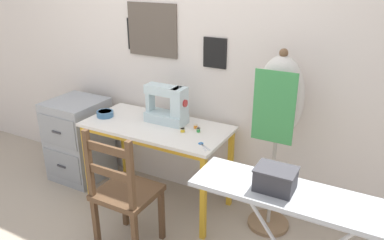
{
  "coord_description": "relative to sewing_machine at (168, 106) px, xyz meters",
  "views": [
    {
      "loc": [
        1.57,
        -2.0,
        1.89
      ],
      "look_at": [
        0.34,
        0.26,
        0.84
      ],
      "focal_mm": 35.0,
      "sensor_mm": 36.0,
      "label": 1
    }
  ],
  "objects": [
    {
      "name": "dress_form",
      "position": [
        0.87,
        0.04,
        0.13
      ],
      "size": [
        0.33,
        0.32,
        1.4
      ],
      "color": "#846647",
      "rests_on": "ground_plane"
    },
    {
      "name": "wall_back",
      "position": [
        -0.06,
        0.26,
        0.41
      ],
      "size": [
        10.0,
        0.07,
        2.55
      ],
      "color": "silver",
      "rests_on": "ground_plane"
    },
    {
      "name": "thread_spool_mid_table",
      "position": [
        0.25,
        -0.0,
        -0.13
      ],
      "size": [
        0.04,
        0.04,
        0.03
      ],
      "color": "orange",
      "rests_on": "sewing_table"
    },
    {
      "name": "storage_box",
      "position": [
        1.12,
        -0.82,
        0.08
      ],
      "size": [
        0.19,
        0.15,
        0.11
      ],
      "color": "#333338",
      "rests_on": "ironing_board"
    },
    {
      "name": "ironing_board",
      "position": [
        1.25,
        -0.81,
        -0.03
      ],
      "size": [
        1.07,
        0.3,
        0.9
      ],
      "color": "#ADB2B7",
      "rests_on": "ground_plane"
    },
    {
      "name": "ground_plane",
      "position": [
        -0.06,
        -0.38,
        -0.86
      ],
      "size": [
        14.0,
        14.0,
        0.0
      ],
      "primitive_type": "plane",
      "color": "tan"
    },
    {
      "name": "thread_spool_far_edge",
      "position": [
        0.3,
        -0.06,
        -0.13
      ],
      "size": [
        0.03,
        0.03,
        0.03
      ],
      "color": "green",
      "rests_on": "sewing_table"
    },
    {
      "name": "filing_cabinet",
      "position": [
        -0.96,
        -0.07,
        -0.48
      ],
      "size": [
        0.47,
        0.49,
        0.77
      ],
      "color": "#93999E",
      "rests_on": "ground_plane"
    },
    {
      "name": "sewing_table",
      "position": [
        -0.06,
        -0.1,
        -0.23
      ],
      "size": [
        1.18,
        0.57,
        0.72
      ],
      "color": "silver",
      "rests_on": "ground_plane"
    },
    {
      "name": "thread_spool_near_machine",
      "position": [
        0.19,
        -0.11,
        -0.13
      ],
      "size": [
        0.04,
        0.04,
        0.03
      ],
      "color": "yellow",
      "rests_on": "sewing_table"
    },
    {
      "name": "scissors",
      "position": [
        0.43,
        -0.25,
        -0.14
      ],
      "size": [
        0.13,
        0.11,
        0.01
      ],
      "color": "silver",
      "rests_on": "sewing_table"
    },
    {
      "name": "fabric_bowl",
      "position": [
        -0.55,
        -0.14,
        -0.12
      ],
      "size": [
        0.14,
        0.14,
        0.05
      ],
      "color": "teal",
      "rests_on": "sewing_table"
    },
    {
      "name": "wooden_chair",
      "position": [
        0.05,
        -0.68,
        -0.42
      ],
      "size": [
        0.4,
        0.38,
        0.94
      ],
      "color": "#513823",
      "rests_on": "ground_plane"
    },
    {
      "name": "sewing_machine",
      "position": [
        0.0,
        0.0,
        0.0
      ],
      "size": [
        0.36,
        0.16,
        0.33
      ],
      "color": "silver",
      "rests_on": "sewing_table"
    }
  ]
}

